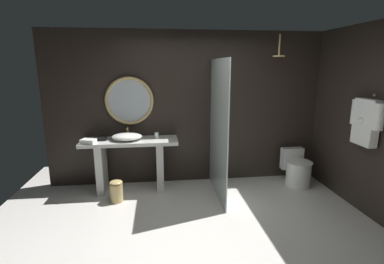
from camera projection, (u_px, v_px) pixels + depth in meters
name	position (u px, v px, depth m)	size (l,w,h in m)	color
ground_plane	(206.00, 240.00, 3.41)	(5.76, 5.76, 0.00)	silver
back_wall_panel	(189.00, 109.00, 4.95)	(4.80, 0.10, 2.60)	black
side_wall_right	(359.00, 117.00, 4.12)	(0.10, 2.47, 2.60)	black
vanity_counter	(131.00, 158.00, 4.68)	(1.54, 0.52, 0.86)	silver
vessel_sink	(127.00, 137.00, 4.58)	(0.48, 0.39, 0.18)	white
tumbler_cup	(157.00, 135.00, 4.69)	(0.07, 0.07, 0.10)	silver
tissue_box	(101.00, 138.00, 4.57)	(0.17, 0.13, 0.06)	black
round_wall_mirror	(129.00, 101.00, 4.72)	(0.80, 0.05, 0.80)	tan
shower_glass_panel	(218.00, 130.00, 4.39)	(0.02, 1.26, 2.13)	silver
rain_shower_head	(279.00, 54.00, 4.49)	(0.18, 0.18, 0.34)	tan
hanging_bathrobe	(366.00, 120.00, 3.79)	(0.20, 0.55, 0.69)	tan
toilet	(297.00, 170.00, 4.95)	(0.43, 0.58, 0.60)	white
waste_bin	(116.00, 191.00, 4.33)	(0.19, 0.19, 0.34)	tan
folded_hand_towel	(88.00, 141.00, 4.38)	(0.22, 0.15, 0.07)	white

